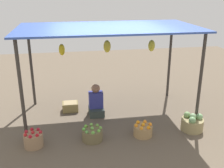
# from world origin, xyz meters

# --- Properties ---
(ground_plane) EXTENTS (14.00, 14.00, 0.00)m
(ground_plane) POSITION_xyz_m (0.00, 0.00, 0.00)
(ground_plane) COLOR brown
(market_stall_structure) EXTENTS (4.05, 2.11, 2.15)m
(market_stall_structure) POSITION_xyz_m (0.01, 0.00, 2.00)
(market_stall_structure) COLOR #38332D
(market_stall_structure) RESTS_ON ground
(vendor_person) EXTENTS (0.36, 0.44, 0.78)m
(vendor_person) POSITION_xyz_m (-0.31, 0.02, 0.30)
(vendor_person) COLOR #35403B
(vendor_person) RESTS_ON ground
(basket_red_apples) EXTENTS (0.38, 0.38, 0.35)m
(basket_red_apples) POSITION_xyz_m (-1.70, -1.20, 0.15)
(basket_red_apples) COLOR #997857
(basket_red_apples) RESTS_ON ground
(basket_green_apples) EXTENTS (0.42, 0.42, 0.31)m
(basket_green_apples) POSITION_xyz_m (-0.53, -1.16, 0.13)
(basket_green_apples) COLOR brown
(basket_green_apples) RESTS_ON ground
(basket_oranges) EXTENTS (0.40, 0.40, 0.30)m
(basket_oranges) POSITION_xyz_m (0.55, -1.16, 0.12)
(basket_oranges) COLOR #A78454
(basket_oranges) RESTS_ON ground
(basket_cabbages) EXTENTS (0.48, 0.48, 0.40)m
(basket_cabbages) POSITION_xyz_m (1.68, -1.12, 0.16)
(basket_cabbages) COLOR #97885A
(basket_cabbages) RESTS_ON ground
(wooden_crate_near_vendor) EXTENTS (0.39, 0.30, 0.22)m
(wooden_crate_near_vendor) POSITION_xyz_m (-0.94, 0.33, 0.11)
(wooden_crate_near_vendor) COLOR olive
(wooden_crate_near_vendor) RESTS_ON ground
(wooden_crate_stacked_rear) EXTENTS (0.33, 0.29, 0.22)m
(wooden_crate_stacked_rear) POSITION_xyz_m (-0.94, 0.34, 0.11)
(wooden_crate_stacked_rear) COLOR tan
(wooden_crate_stacked_rear) RESTS_ON ground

